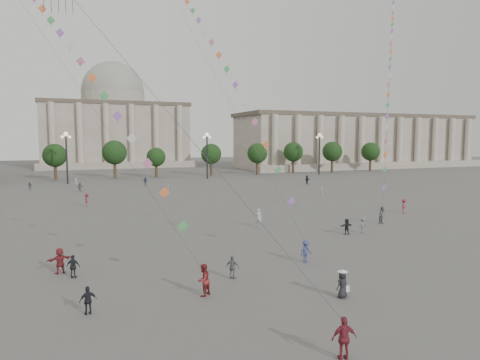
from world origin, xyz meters
name	(u,v)px	position (x,y,z in m)	size (l,w,h in m)	color
ground	(301,278)	(0.00, 0.00, 0.00)	(360.00, 360.00, 0.00)	#514E4C
hall_east	(359,141)	(75.00, 93.89, 8.43)	(84.00, 26.22, 17.20)	gray
hall_central	(114,124)	(0.00, 129.22, 14.23)	(48.30, 34.30, 35.50)	gray
tree_row	(136,155)	(0.00, 78.00, 5.39)	(137.12, 5.12, 8.00)	#3A2C1D
lamp_post_mid_west	(66,148)	(-15.00, 70.00, 7.35)	(2.00, 0.90, 10.65)	#262628
lamp_post_mid_east	(207,147)	(15.00, 70.00, 7.35)	(2.00, 0.90, 10.65)	#262628
lamp_post_far_east	(319,146)	(45.00, 70.00, 7.35)	(2.00, 0.90, 10.65)	#262628
person_crowd_0	(145,181)	(-0.69, 60.63, 0.88)	(1.03, 0.43, 1.76)	navy
person_crowd_3	(347,226)	(10.60, 9.84, 0.76)	(1.41, 0.45, 1.52)	black
person_crowd_4	(168,185)	(2.05, 52.26, 0.92)	(1.71, 0.54, 1.84)	silver
person_crowd_6	(363,225)	(12.46, 9.74, 0.78)	(1.01, 0.58, 1.56)	slate
person_crowd_7	(321,191)	(23.58, 34.93, 0.75)	(1.40, 0.45, 1.51)	silver
person_crowd_8	(404,206)	(24.24, 17.06, 0.90)	(1.17, 0.67, 1.81)	#922841
person_crowd_9	(307,180)	(30.50, 51.29, 0.91)	(1.68, 0.54, 1.81)	black
person_crowd_10	(76,182)	(-13.40, 63.59, 0.83)	(0.61, 0.40, 1.66)	silver
person_crowd_12	(80,187)	(-12.89, 55.54, 0.78)	(1.45, 0.46, 1.57)	slate
person_crowd_13	(259,218)	(4.10, 16.26, 0.97)	(0.71, 0.46, 1.93)	#B9B9B5
person_crowd_16	(30,186)	(-21.21, 60.13, 0.77)	(0.90, 0.38, 1.54)	#58595D
person_crowd_17	(87,200)	(-12.31, 36.95, 0.93)	(1.20, 0.69, 1.86)	maroon
tourist_0	(344,338)	(-3.67, -10.00, 0.93)	(1.09, 0.46, 1.87)	maroon
tourist_1	(73,266)	(-14.19, 5.51, 0.78)	(0.92, 0.38, 1.57)	#222428
tourist_2	(60,261)	(-15.04, 6.89, 0.90)	(1.67, 0.53, 1.80)	maroon
tourist_3	(233,267)	(-4.37, 1.48, 0.78)	(0.92, 0.38, 1.57)	slate
tourist_4	(88,300)	(-13.49, -1.13, 0.76)	(0.89, 0.37, 1.52)	black
kite_flyer_0	(203,280)	(-7.06, -0.78, 0.96)	(0.93, 0.73, 1.92)	maroon
kite_flyer_1	(306,251)	(2.08, 3.01, 0.85)	(1.10, 0.63, 1.70)	navy
kite_flyer_2	(382,215)	(17.36, 12.78, 0.94)	(0.92, 0.71, 1.89)	#5B5B5F
hat_person	(343,284)	(0.40, -4.06, 0.85)	(0.87, 0.67, 1.69)	black
kite_train_east	(390,59)	(29.48, 26.52, 20.76)	(23.12, 25.60, 49.38)	#3F3F3F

